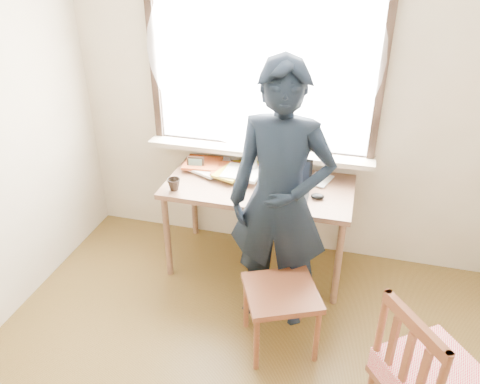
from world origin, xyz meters
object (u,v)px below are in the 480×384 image
(desk, at_px, (259,193))
(work_chair, at_px, (281,299))
(side_chair, at_px, (429,380))
(person, at_px, (280,201))
(mug_white, at_px, (250,167))
(mug_dark, at_px, (174,184))
(laptop, at_px, (288,184))

(desk, distance_m, work_chair, 0.93)
(side_chair, bearing_deg, person, 137.82)
(side_chair, xyz_separation_m, person, (-0.94, 0.85, 0.41))
(mug_white, xyz_separation_m, mug_dark, (-0.49, -0.42, -0.00))
(mug_dark, bearing_deg, mug_white, 41.05)
(work_chair, bearing_deg, mug_dark, 149.42)
(desk, xyz_separation_m, side_chair, (1.19, -1.34, -0.17))
(work_chair, bearing_deg, desk, 112.87)
(mug_white, relative_size, side_chair, 0.13)
(desk, height_order, work_chair, desk)
(desk, distance_m, laptop, 0.27)
(desk, relative_size, laptop, 4.20)
(side_chair, bearing_deg, desk, 131.49)
(work_chair, bearing_deg, side_chair, -32.26)
(desk, bearing_deg, mug_white, 124.55)
(desk, relative_size, person, 0.77)
(mug_dark, distance_m, work_chair, 1.18)
(laptop, xyz_separation_m, mug_white, (-0.35, 0.20, -0.00))
(desk, bearing_deg, person, -63.05)
(mug_white, height_order, mug_dark, mug_white)
(person, bearing_deg, side_chair, -40.24)
(laptop, relative_size, person, 0.18)
(work_chair, xyz_separation_m, side_chair, (0.85, -0.54, 0.13))
(mug_white, xyz_separation_m, work_chair, (0.46, -0.98, -0.43))
(mug_dark, xyz_separation_m, side_chair, (1.79, -1.09, -0.29))
(mug_white, height_order, work_chair, mug_white)
(mug_white, distance_m, person, 0.77)
(mug_white, relative_size, work_chair, 0.21)
(desk, bearing_deg, side_chair, -48.51)
(mug_dark, relative_size, person, 0.05)
(desk, height_order, mug_dark, mug_dark)
(mug_white, relative_size, person, 0.07)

